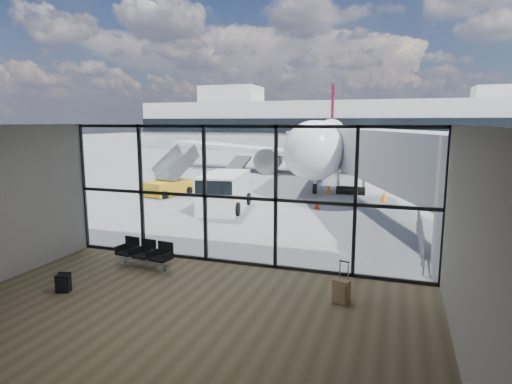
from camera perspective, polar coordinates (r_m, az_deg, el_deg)
The scene contains 22 objects.
ground at distance 52.88m, azimuth 13.39°, elevation 4.09°, with size 220.00×220.00×0.00m, color slate.
lounge_shell at distance 9.22m, azimuth -12.90°, elevation -2.94°, with size 12.02×8.01×4.51m.
glass_curtain_wall at distance 13.54m, azimuth -2.23°, elevation -0.57°, with size 12.10×0.12×4.50m.
jet_bridge at distance 19.63m, azimuth 18.98°, elevation 3.51°, with size 8.00×16.50×4.33m.
apron_railing at distance 16.45m, azimuth 21.09°, elevation -4.87°, with size 0.06×5.46×1.11m.
far_terminal at distance 74.63m, azimuth 14.66°, elevation 8.72°, with size 80.00×12.20×11.00m.
tree_0 at distance 98.03m, azimuth -12.07°, elevation 9.13°, with size 4.95×4.95×7.12m.
tree_1 at distance 95.13m, azimuth -8.93°, elevation 9.60°, with size 5.61×5.61×8.07m.
tree_2 at distance 92.53m, azimuth -5.58°, elevation 10.06°, with size 6.27×6.27×9.03m.
tree_3 at distance 90.24m, azimuth -2.05°, elevation 9.33°, with size 4.95×4.95×7.12m.
tree_4 at distance 88.31m, azimuth 1.65°, elevation 9.74°, with size 5.61×5.61×8.07m.
tree_5 at distance 86.75m, azimuth 5.51°, elevation 10.12°, with size 6.27×6.27×9.03m.
seating_row at distance 14.15m, azimuth -14.47°, elevation -7.76°, with size 1.98×0.80×0.88m.
backpack at distance 12.92m, azimuth -24.33°, elevation -11.02°, with size 0.41×0.40×0.54m.
suitcase at distance 11.30m, azimuth 11.29°, elevation -12.90°, with size 0.46×0.38×1.11m.
airliner at distance 41.30m, azimuth 9.33°, elevation 6.76°, with size 30.96×36.00×9.29m.
service_van at distance 22.45m, azimuth -4.27°, elevation 0.10°, with size 2.69×4.67×1.93m.
belt_loader at distance 31.47m, azimuth -3.23°, elevation 2.15°, with size 1.75×4.28×1.96m.
mobile_stairs at distance 27.67m, azimuth -11.60°, elevation 0.86°, with size 2.53×3.85×2.50m.
traffic_cone_a at distance 22.97m, azimuth 8.19°, elevation -1.65°, with size 0.36×0.36×0.51m.
traffic_cone_b at distance 28.20m, azimuth 9.71°, elevation 0.38°, with size 0.39×0.39×0.55m.
traffic_cone_c at distance 25.96m, azimuth 16.74°, elevation -0.59°, with size 0.43×0.43×0.61m.
Camera 1 is at (4.75, -12.47, 4.57)m, focal length 30.00 mm.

